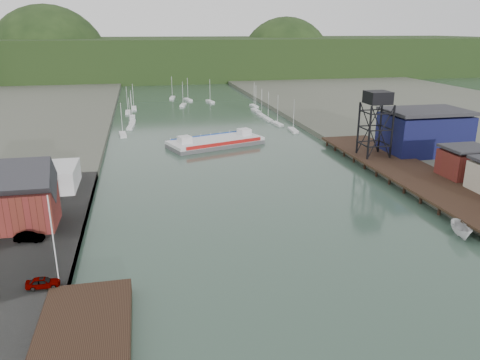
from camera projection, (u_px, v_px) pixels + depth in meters
name	position (u px, v px, depth m)	size (l,w,h in m)	color
ground	(331.00, 307.00, 57.44)	(600.00, 600.00, 0.00)	#2E483A
west_quay	(20.00, 258.00, 67.91)	(16.00, 80.00, 1.60)	slate
west_stage	(84.00, 331.00, 51.44)	(10.00, 18.00, 1.80)	black
east_pier	(408.00, 170.00, 106.00)	(14.00, 70.00, 2.45)	black
harbor_building	(16.00, 202.00, 75.17)	(12.20, 8.20, 8.90)	maroon
white_shed	(31.00, 178.00, 94.07)	(18.00, 12.00, 4.50)	silver
flagpole	(53.00, 241.00, 57.88)	(0.16, 0.16, 12.00)	silver
lift_tower	(378.00, 102.00, 113.44)	(6.50, 6.50, 16.00)	black
blue_shed	(424.00, 132.00, 120.91)	(20.50, 14.50, 11.30)	#0E0E3E
marina_sailboats	(196.00, 113.00, 186.13)	(57.71, 92.65, 0.90)	silver
distant_hills	(163.00, 61.00, 333.73)	(500.00, 120.00, 80.00)	black
chain_ferry	(216.00, 142.00, 136.00)	(29.23, 19.21, 3.91)	#535356
motorboat	(461.00, 230.00, 76.34)	(2.33, 6.19, 2.39)	silver
car_west_a	(43.00, 282.00, 58.64)	(1.64, 4.08, 1.39)	#999999
car_west_b	(29.00, 237.00, 71.29)	(1.52, 4.35, 1.43)	#999999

